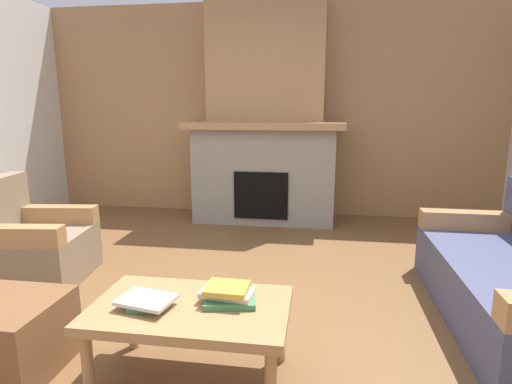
% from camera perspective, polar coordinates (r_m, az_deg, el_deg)
% --- Properties ---
extents(ground, '(9.00, 9.00, 0.00)m').
position_cam_1_polar(ground, '(2.92, -5.73, -17.28)').
color(ground, brown).
extents(wall_back_wood_panel, '(6.00, 0.12, 2.70)m').
position_cam_1_polar(wall_back_wood_panel, '(5.51, 1.83, 11.12)').
color(wall_back_wood_panel, '#A87A4C').
rests_on(wall_back_wood_panel, ground).
extents(fireplace, '(1.90, 0.82, 2.70)m').
position_cam_1_polar(fireplace, '(5.14, 1.31, 9.00)').
color(fireplace, gray).
rests_on(fireplace, ground).
extents(armchair, '(0.85, 0.85, 0.85)m').
position_cam_1_polar(armchair, '(3.88, -28.65, -6.49)').
color(armchair, '#847056').
rests_on(armchair, ground).
extents(coffee_table, '(1.00, 0.60, 0.43)m').
position_cam_1_polar(coffee_table, '(2.22, -9.02, -16.37)').
color(coffee_table, '#A87A4C').
rests_on(coffee_table, ground).
extents(ottoman, '(0.52, 0.52, 0.40)m').
position_cam_1_polar(ottoman, '(2.70, -30.85, -16.78)').
color(ottoman, brown).
rests_on(ottoman, ground).
extents(book_stack_near_edge, '(0.30, 0.24, 0.05)m').
position_cam_1_polar(book_stack_near_edge, '(2.21, -14.80, -14.39)').
color(book_stack_near_edge, '#3D7F4C').
rests_on(book_stack_near_edge, coffee_table).
extents(book_stack_center, '(0.30, 0.24, 0.09)m').
position_cam_1_polar(book_stack_center, '(2.18, -3.85, -13.91)').
color(book_stack_center, '#3D7F4C').
rests_on(book_stack_center, coffee_table).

